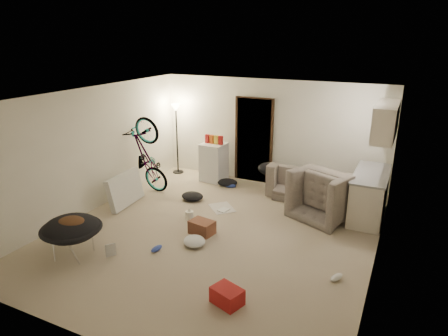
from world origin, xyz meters
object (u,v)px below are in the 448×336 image
at_px(sofa, 310,186).
at_px(juicer, 189,214).
at_px(drink_case_a, 202,227).
at_px(armchair, 329,198).
at_px(drink_case_b, 227,296).
at_px(saucer_chair, 72,234).
at_px(floor_lamp, 176,124).
at_px(tv_box, 125,189).
at_px(bicycle, 147,172).
at_px(kitchen_counter, 369,196).
at_px(mini_fridge, 214,162).

xyz_separation_m(sofa, juicer, (-1.87, -2.08, -0.17)).
distance_m(drink_case_a, juicer, 0.68).
distance_m(armchair, drink_case_b, 3.49).
bearing_deg(saucer_chair, floor_lamp, 99.09).
height_order(drink_case_b, juicer, drink_case_b).
bearing_deg(tv_box, juicer, -4.59).
bearing_deg(floor_lamp, sofa, -3.22).
height_order(floor_lamp, bicycle, floor_lamp).
height_order(saucer_chair, drink_case_b, saucer_chair).
bearing_deg(saucer_chair, bicycle, 101.67).
relative_size(sofa, saucer_chair, 1.88).
relative_size(drink_case_b, juicer, 1.76).
bearing_deg(kitchen_counter, armchair, -159.85).
bearing_deg(sofa, armchair, 129.07).
height_order(bicycle, tv_box, bicycle).
relative_size(bicycle, drink_case_b, 4.54).
relative_size(tv_box, drink_case_a, 2.42).
distance_m(sofa, drink_case_a, 2.86).
xyz_separation_m(kitchen_counter, drink_case_b, (-1.36, -3.68, -0.32)).
distance_m(sofa, mini_fridge, 2.45).
height_order(sofa, bicycle, bicycle).
xyz_separation_m(saucer_chair, tv_box, (-0.59, 2.05, -0.07)).
relative_size(kitchen_counter, drink_case_b, 3.73).
xyz_separation_m(floor_lamp, drink_case_a, (2.20, -2.72, -1.18)).
bearing_deg(juicer, floor_lamp, 126.37).
bearing_deg(kitchen_counter, bicycle, -170.30).
bearing_deg(saucer_chair, tv_box, 106.04).
distance_m(kitchen_counter, drink_case_b, 3.94).
bearing_deg(floor_lamp, saucer_chair, -80.91).
height_order(floor_lamp, drink_case_a, floor_lamp).
xyz_separation_m(floor_lamp, mini_fridge, (1.11, -0.10, -0.84)).
bearing_deg(sofa, mini_fridge, -1.44).
xyz_separation_m(mini_fridge, tv_box, (-1.01, -2.16, -0.13)).
xyz_separation_m(floor_lamp, juicer, (1.68, -2.28, -1.21)).
bearing_deg(mini_fridge, sofa, 0.31).
bearing_deg(kitchen_counter, drink_case_a, -141.82).
xyz_separation_m(kitchen_counter, saucer_chair, (-4.14, -3.67, -0.03)).
distance_m(kitchen_counter, drink_case_a, 3.36).
bearing_deg(bicycle, sofa, -65.58).
height_order(tv_box, juicer, tv_box).
relative_size(armchair, juicer, 4.87).
bearing_deg(bicycle, saucer_chair, -163.93).
height_order(floor_lamp, mini_fridge, floor_lamp).
distance_m(mini_fridge, tv_box, 2.39).
xyz_separation_m(bicycle, drink_case_a, (2.10, -1.26, -0.36)).
relative_size(drink_case_a, juicer, 1.89).
xyz_separation_m(mini_fridge, drink_case_a, (1.09, -2.62, -0.35)).
height_order(mini_fridge, saucer_chair, mini_fridge).
bearing_deg(drink_case_b, saucer_chair, -161.50).
xyz_separation_m(saucer_chair, juicer, (0.99, 2.03, -0.32)).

